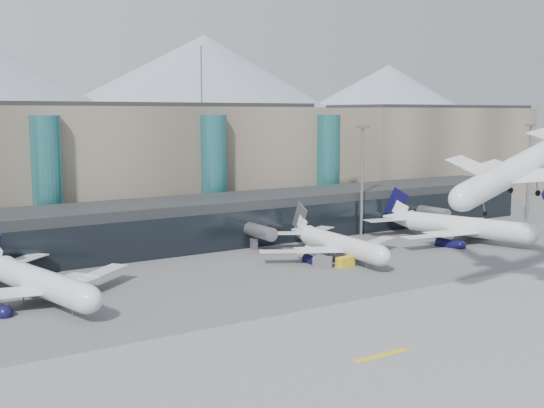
{
  "coord_description": "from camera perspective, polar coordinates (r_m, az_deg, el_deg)",
  "views": [
    {
      "loc": [
        -72.74,
        -73.14,
        28.5
      ],
      "look_at": [
        -5.15,
        32.0,
        11.74
      ],
      "focal_mm": 45.0,
      "sensor_mm": 36.0,
      "label": 1
    }
  ],
  "objects": [
    {
      "name": "lightmast_mid",
      "position": [
        159.46,
        7.55,
        2.5
      ],
      "size": [
        3.0,
        1.2,
        25.6
      ],
      "color": "slate",
      "rests_on": "ground"
    },
    {
      "name": "veh_e",
      "position": [
        169.13,
        17.01,
        -2.13
      ],
      "size": [
        2.91,
        1.78,
        1.59
      ],
      "primitive_type": "cube",
      "rotation": [
        0.0,
        0.0,
        -0.07
      ],
      "color": "gold",
      "rests_on": "ground"
    },
    {
      "name": "concourse",
      "position": [
        151.55,
        -3.63,
        -1.31
      ],
      "size": [
        170.0,
        27.0,
        10.0
      ],
      "color": "black",
      "rests_on": "ground"
    },
    {
      "name": "hero_jet",
      "position": [
        113.76,
        20.76,
        3.65
      ],
      "size": [
        34.91,
        35.93,
        11.57
      ],
      "rotation": [
        0.0,
        -0.29,
        0.03
      ],
      "color": "silver",
      "rests_on": "ground"
    },
    {
      "name": "veh_h",
      "position": [
        128.03,
        6.14,
        -4.84
      ],
      "size": [
        3.53,
        2.08,
        1.87
      ],
      "primitive_type": "cube",
      "rotation": [
        0.0,
        0.0,
        0.09
      ],
      "color": "gold",
      "rests_on": "ground"
    },
    {
      "name": "ground",
      "position": [
        107.01,
        11.78,
        -7.97
      ],
      "size": [
        900.0,
        900.0,
        0.0
      ],
      "primitive_type": "plane",
      "color": "#515154",
      "rests_on": "ground"
    },
    {
      "name": "jet_parked_mid",
      "position": [
        135.7,
        4.97,
        -2.74
      ],
      "size": [
        33.85,
        33.08,
        10.91
      ],
      "rotation": [
        0.0,
        0.0,
        1.52
      ],
      "color": "silver",
      "rests_on": "ground"
    },
    {
      "name": "jet_parked_right",
      "position": [
        158.12,
        14.59,
        -1.26
      ],
      "size": [
        37.07,
        38.91,
        12.49
      ],
      "rotation": [
        0.0,
        0.0,
        1.87
      ],
      "color": "silver",
      "rests_on": "ground"
    },
    {
      "name": "lightmast_right",
      "position": [
        190.59,
        20.71,
        2.91
      ],
      "size": [
        3.0,
        1.2,
        25.6
      ],
      "color": "slate",
      "rests_on": "ground"
    },
    {
      "name": "veh_d",
      "position": [
        168.99,
        13.15,
        -1.97
      ],
      "size": [
        3.32,
        3.42,
        1.77
      ],
      "primitive_type": "cube",
      "rotation": [
        0.0,
        0.0,
        0.84
      ],
      "color": "silver",
      "rests_on": "ground"
    },
    {
      "name": "veh_c",
      "position": [
        127.2,
        4.25,
        -4.87
      ],
      "size": [
        3.93,
        3.79,
        1.99
      ],
      "primitive_type": "cube",
      "rotation": [
        0.0,
        0.0,
        -0.73
      ],
      "color": "#4F4F54",
      "rests_on": "ground"
    },
    {
      "name": "runway_strip",
      "position": [
        97.37,
        18.06,
        -9.76
      ],
      "size": [
        400.0,
        40.0,
        0.04
      ],
      "primitive_type": "cube",
      "color": "slate",
      "rests_on": "ground"
    },
    {
      "name": "terminal_main",
      "position": [
        170.48,
        -16.4,
        2.93
      ],
      "size": [
        130.0,
        30.0,
        31.0
      ],
      "color": "gray",
      "rests_on": "ground"
    },
    {
      "name": "terminal_east",
      "position": [
        234.35,
        13.08,
        4.25
      ],
      "size": [
        70.0,
        30.0,
        31.0
      ],
      "color": "gray",
      "rests_on": "ground"
    },
    {
      "name": "teal_towers",
      "position": [
        158.73,
        -11.27,
        2.25
      ],
      "size": [
        116.4,
        19.4,
        46.0
      ],
      "color": "#276A6E",
      "rests_on": "ground"
    },
    {
      "name": "jet_parked_left",
      "position": [
        110.89,
        -19.58,
        -5.34
      ],
      "size": [
        35.56,
        36.5,
        11.74
      ],
      "rotation": [
        0.0,
        0.0,
        1.79
      ],
      "color": "silver",
      "rests_on": "ground"
    },
    {
      "name": "runway_markings",
      "position": [
        97.36,
        18.06,
        -9.74
      ],
      "size": [
        128.0,
        1.0,
        0.02
      ],
      "color": "gold",
      "rests_on": "ground"
    },
    {
      "name": "veh_g",
      "position": [
        141.42,
        3.24,
        -3.74
      ],
      "size": [
        2.4,
        2.4,
        1.25
      ],
      "primitive_type": "cube",
      "rotation": [
        0.0,
        0.0,
        -0.79
      ],
      "color": "silver",
      "rests_on": "ground"
    }
  ]
}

